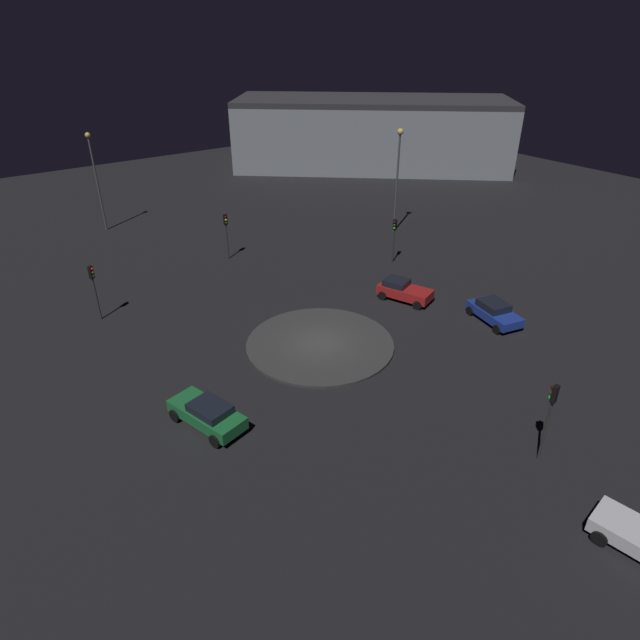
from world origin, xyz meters
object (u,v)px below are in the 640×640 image
at_px(streetlamp_west, 95,171).
at_px(store_building, 372,133).
at_px(car_blue, 494,312).
at_px(car_green, 207,413).
at_px(traffic_light_west, 226,228).
at_px(traffic_light_east, 550,408).
at_px(traffic_light_southwest, 93,282).
at_px(car_red, 403,290).
at_px(streetlamp_northwest, 398,164).
at_px(traffic_light_northwest, 394,232).

height_order(streetlamp_west, store_building, streetlamp_west).
distance_m(car_blue, car_green, 21.19).
bearing_deg(traffic_light_west, store_building, 126.51).
xyz_separation_m(car_blue, traffic_light_east, (9.99, -9.38, 2.33)).
relative_size(traffic_light_east, streetlamp_west, 0.46).
distance_m(car_blue, store_building, 45.68).
bearing_deg(traffic_light_east, traffic_light_southwest, 16.55).
height_order(car_red, traffic_light_southwest, traffic_light_southwest).
bearing_deg(streetlamp_west, streetlamp_northwest, 52.54).
bearing_deg(traffic_light_east, traffic_light_northwest, -35.43).
height_order(car_blue, traffic_light_northwest, traffic_light_northwest).
xyz_separation_m(car_blue, traffic_light_west, (-21.11, -9.62, 2.14)).
relative_size(car_green, traffic_light_northwest, 1.21).
relative_size(streetlamp_west, store_building, 0.26).
distance_m(car_red, traffic_light_southwest, 22.09).
xyz_separation_m(traffic_light_east, traffic_light_northwest, (-21.93, 10.90, -0.32)).
bearing_deg(streetlamp_west, traffic_light_northwest, 37.03).
height_order(traffic_light_east, traffic_light_northwest, traffic_light_east).
distance_m(traffic_light_northwest, store_building, 34.79).
bearing_deg(store_building, traffic_light_west, 70.12).
xyz_separation_m(traffic_light_southwest, streetlamp_west, (-18.50, 6.13, 2.97)).
height_order(traffic_light_southwest, store_building, store_building).
xyz_separation_m(car_green, store_building, (-37.66, 43.98, 3.82)).
height_order(car_green, traffic_light_west, traffic_light_west).
distance_m(traffic_light_west, traffic_light_southwest, 13.27).
height_order(traffic_light_west, traffic_light_northwest, traffic_light_west).
bearing_deg(car_green, traffic_light_east, -149.67).
height_order(car_blue, car_red, car_red).
bearing_deg(car_blue, streetlamp_northwest, 171.18).
relative_size(traffic_light_east, store_building, 0.12).
height_order(car_green, traffic_light_east, traffic_light_east).
height_order(car_blue, traffic_light_east, traffic_light_east).
height_order(car_blue, car_green, car_green).
relative_size(car_red, traffic_light_east, 1.00).
bearing_deg(car_green, streetlamp_northwest, -75.34).
height_order(traffic_light_southwest, streetlamp_west, streetlamp_west).
bearing_deg(traffic_light_northwest, car_red, 24.44).
xyz_separation_m(car_red, traffic_light_west, (-14.94, -6.84, 2.11)).
relative_size(car_red, streetlamp_west, 0.46).
relative_size(traffic_light_west, streetlamp_northwest, 0.41).
distance_m(car_green, traffic_light_northwest, 24.93).
bearing_deg(car_blue, streetlamp_west, -142.77).
bearing_deg(streetlamp_west, car_blue, 24.45).
xyz_separation_m(car_green, traffic_light_southwest, (-14.95, -0.99, 2.12)).
height_order(car_green, traffic_light_southwest, traffic_light_southwest).
bearing_deg(car_green, traffic_light_northwest, -80.48).
bearing_deg(traffic_light_west, traffic_light_northwest, 57.73).
height_order(car_red, streetlamp_northwest, streetlamp_northwest).
relative_size(car_green, streetlamp_northwest, 0.47).
xyz_separation_m(traffic_light_northwest, streetlamp_northwest, (-5.63, 5.43, 3.95)).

